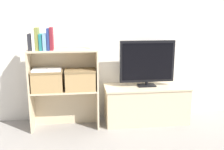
{
  "coord_description": "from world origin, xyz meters",
  "views": [
    {
      "loc": [
        -0.37,
        -2.87,
        1.36
      ],
      "look_at": [
        0.0,
        0.13,
        0.64
      ],
      "focal_mm": 42.0,
      "sensor_mm": 36.0,
      "label": 1
    }
  ],
  "objects_px": {
    "book_teal": "(41,42)",
    "storage_basket_right": "(80,79)",
    "book_ivory": "(34,39)",
    "storage_basket_left": "(47,80)",
    "tv_stand": "(146,103)",
    "book_charcoal": "(30,42)",
    "baby_monitor": "(92,44)",
    "tv": "(147,62)",
    "book_skyblue": "(45,42)",
    "book_navy": "(48,39)",
    "book_olive": "(37,39)",
    "book_maroon": "(52,39)",
    "laptop": "(47,70)"
  },
  "relations": [
    {
      "from": "book_teal",
      "to": "storage_basket_right",
      "type": "relative_size",
      "value": 0.51
    },
    {
      "from": "book_ivory",
      "to": "storage_basket_left",
      "type": "relative_size",
      "value": 0.72
    },
    {
      "from": "storage_basket_left",
      "to": "tv_stand",
      "type": "bearing_deg",
      "value": 4.49
    },
    {
      "from": "book_charcoal",
      "to": "baby_monitor",
      "type": "height_order",
      "value": "book_charcoal"
    },
    {
      "from": "storage_basket_left",
      "to": "storage_basket_right",
      "type": "distance_m",
      "value": 0.38
    },
    {
      "from": "tv",
      "to": "book_skyblue",
      "type": "xyz_separation_m",
      "value": [
        -1.2,
        -0.1,
        0.28
      ]
    },
    {
      "from": "tv_stand",
      "to": "book_navy",
      "type": "bearing_deg",
      "value": -174.75
    },
    {
      "from": "book_charcoal",
      "to": "book_skyblue",
      "type": "bearing_deg",
      "value": 0.0
    },
    {
      "from": "tv",
      "to": "book_navy",
      "type": "xyz_separation_m",
      "value": [
        -1.16,
        -0.1,
        0.31
      ]
    },
    {
      "from": "storage_basket_left",
      "to": "book_olive",
      "type": "bearing_deg",
      "value": -171.32
    },
    {
      "from": "book_ivory",
      "to": "book_navy",
      "type": "distance_m",
      "value": 0.16
    },
    {
      "from": "book_charcoal",
      "to": "book_teal",
      "type": "relative_size",
      "value": 1.01
    },
    {
      "from": "book_maroon",
      "to": "storage_basket_right",
      "type": "height_order",
      "value": "book_maroon"
    },
    {
      "from": "book_ivory",
      "to": "book_olive",
      "type": "xyz_separation_m",
      "value": [
        0.04,
        0.0,
        -0.0
      ]
    },
    {
      "from": "tv_stand",
      "to": "tv",
      "type": "xyz_separation_m",
      "value": [
        0.0,
        -0.0,
        0.53
      ]
    },
    {
      "from": "storage_basket_right",
      "to": "laptop",
      "type": "relative_size",
      "value": 1.1
    },
    {
      "from": "book_ivory",
      "to": "storage_basket_right",
      "type": "relative_size",
      "value": 0.72
    },
    {
      "from": "book_navy",
      "to": "laptop",
      "type": "xyz_separation_m",
      "value": [
        -0.04,
        0.01,
        -0.35
      ]
    },
    {
      "from": "book_maroon",
      "to": "baby_monitor",
      "type": "distance_m",
      "value": 0.46
    },
    {
      "from": "book_teal",
      "to": "book_ivory",
      "type": "bearing_deg",
      "value": 180.0
    },
    {
      "from": "book_charcoal",
      "to": "laptop",
      "type": "relative_size",
      "value": 0.56
    },
    {
      "from": "tv",
      "to": "book_navy",
      "type": "distance_m",
      "value": 1.2
    },
    {
      "from": "tv",
      "to": "book_teal",
      "type": "bearing_deg",
      "value": -175.17
    },
    {
      "from": "book_navy",
      "to": "baby_monitor",
      "type": "height_order",
      "value": "book_navy"
    },
    {
      "from": "book_olive",
      "to": "book_navy",
      "type": "distance_m",
      "value": 0.12
    },
    {
      "from": "tv",
      "to": "baby_monitor",
      "type": "bearing_deg",
      "value": -173.44
    },
    {
      "from": "tv",
      "to": "book_skyblue",
      "type": "bearing_deg",
      "value": -174.99
    },
    {
      "from": "book_olive",
      "to": "tv_stand",
      "type": "bearing_deg",
      "value": 4.76
    },
    {
      "from": "book_ivory",
      "to": "storage_basket_left",
      "type": "height_order",
      "value": "book_ivory"
    },
    {
      "from": "tv_stand",
      "to": "laptop",
      "type": "relative_size",
      "value": 3.25
    },
    {
      "from": "baby_monitor",
      "to": "storage_basket_right",
      "type": "bearing_deg",
      "value": -174.22
    },
    {
      "from": "book_ivory",
      "to": "book_teal",
      "type": "xyz_separation_m",
      "value": [
        0.08,
        0.0,
        -0.04
      ]
    },
    {
      "from": "book_skyblue",
      "to": "tv",
      "type": "bearing_deg",
      "value": 5.01
    },
    {
      "from": "baby_monitor",
      "to": "book_ivory",
      "type": "bearing_deg",
      "value": -177.55
    },
    {
      "from": "book_teal",
      "to": "book_olive",
      "type": "bearing_deg",
      "value": 180.0
    },
    {
      "from": "book_ivory",
      "to": "storage_basket_left",
      "type": "distance_m",
      "value": 0.49
    },
    {
      "from": "book_ivory",
      "to": "book_charcoal",
      "type": "bearing_deg",
      "value": 180.0
    },
    {
      "from": "book_olive",
      "to": "book_teal",
      "type": "bearing_deg",
      "value": 0.0
    },
    {
      "from": "book_maroon",
      "to": "laptop",
      "type": "bearing_deg",
      "value": 170.23
    },
    {
      "from": "tv",
      "to": "book_olive",
      "type": "relative_size",
      "value": 2.73
    },
    {
      "from": "tv",
      "to": "storage_basket_left",
      "type": "relative_size",
      "value": 1.92
    },
    {
      "from": "book_ivory",
      "to": "book_teal",
      "type": "height_order",
      "value": "book_ivory"
    },
    {
      "from": "laptop",
      "to": "tv_stand",
      "type": "bearing_deg",
      "value": 4.49
    },
    {
      "from": "tv_stand",
      "to": "book_maroon",
      "type": "distance_m",
      "value": 1.41
    },
    {
      "from": "storage_basket_left",
      "to": "storage_basket_right",
      "type": "height_order",
      "value": "same"
    },
    {
      "from": "book_navy",
      "to": "storage_basket_left",
      "type": "xyz_separation_m",
      "value": [
        -0.04,
        0.01,
        -0.47
      ]
    },
    {
      "from": "book_teal",
      "to": "baby_monitor",
      "type": "bearing_deg",
      "value": 2.78
    },
    {
      "from": "book_teal",
      "to": "book_skyblue",
      "type": "relative_size",
      "value": 0.99
    },
    {
      "from": "book_charcoal",
      "to": "laptop",
      "type": "distance_m",
      "value": 0.35
    },
    {
      "from": "book_skyblue",
      "to": "book_maroon",
      "type": "relative_size",
      "value": 0.72
    }
  ]
}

